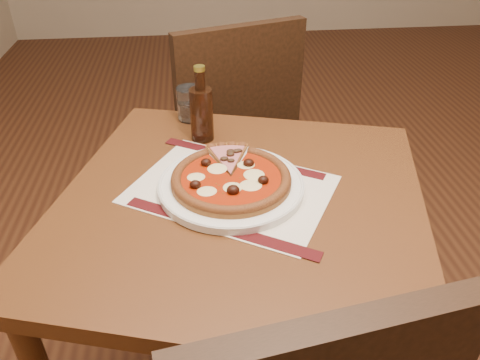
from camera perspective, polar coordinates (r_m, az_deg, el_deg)
name	(u,v)px	position (r m, az deg, el deg)	size (l,w,h in m)	color
table	(241,231)	(1.11, 0.11, -6.25)	(0.99, 0.99, 0.75)	brown
chair_far	(227,129)	(1.76, -1.54, 6.27)	(0.58, 0.58, 0.96)	black
placemat	(231,189)	(1.06, -1.07, -1.11)	(0.43, 0.31, 0.00)	white
plate	(231,185)	(1.06, -1.08, -0.66)	(0.33, 0.33, 0.02)	white
pizza	(231,178)	(1.05, -1.09, 0.21)	(0.27, 0.27, 0.04)	brown
ham_slice	(229,159)	(1.12, -1.34, 2.58)	(0.11, 0.15, 0.02)	brown
water_glass	(190,103)	(1.37, -6.06, 9.27)	(0.08, 0.08, 0.09)	white
bottle	(202,112)	(1.24, -4.71, 8.30)	(0.06, 0.06, 0.20)	#341A0D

